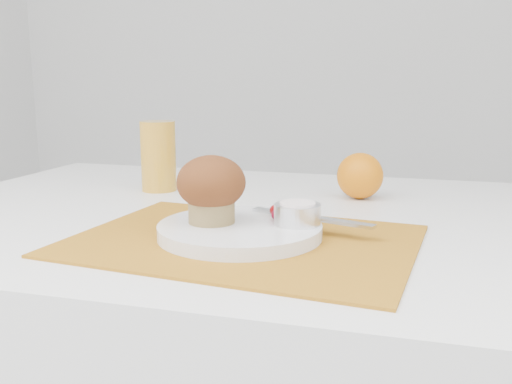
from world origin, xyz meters
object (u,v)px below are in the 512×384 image
(plate, at_px, (240,230))
(juice_glass, at_px, (158,156))
(muffin, at_px, (211,187))
(orange, at_px, (360,176))

(plate, xyz_separation_m, juice_glass, (-0.25, 0.28, 0.05))
(juice_glass, relative_size, muffin, 1.43)
(juice_glass, bearing_deg, orange, 4.58)
(plate, xyz_separation_m, orange, (0.13, 0.31, 0.03))
(plate, relative_size, muffin, 2.37)
(juice_glass, bearing_deg, muffin, -53.18)
(orange, height_order, muffin, muffin)
(orange, bearing_deg, plate, -112.32)
(muffin, bearing_deg, juice_glass, 126.82)
(plate, distance_m, orange, 0.34)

